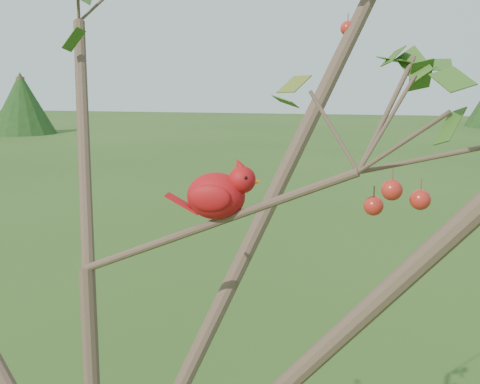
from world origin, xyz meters
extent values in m
sphere|color=#B02318|center=(0.58, 0.11, 2.12)|extent=(0.04, 0.04, 0.04)
sphere|color=#B02318|center=(0.67, 0.07, 2.15)|extent=(0.04, 0.04, 0.04)
sphere|color=#B02318|center=(0.49, 0.61, 2.51)|extent=(0.04, 0.04, 0.04)
sphere|color=#B02318|center=(0.61, 0.04, 2.17)|extent=(0.04, 0.04, 0.04)
ellipsoid|color=#B70F14|center=(0.26, 0.07, 2.14)|extent=(0.13, 0.10, 0.10)
sphere|color=#B70F14|center=(0.32, 0.08, 2.17)|extent=(0.06, 0.06, 0.06)
cone|color=#B70F14|center=(0.31, 0.08, 2.20)|extent=(0.04, 0.03, 0.04)
cone|color=#D85914|center=(0.35, 0.08, 2.17)|extent=(0.03, 0.02, 0.02)
ellipsoid|color=black|center=(0.34, 0.08, 2.17)|extent=(0.02, 0.03, 0.03)
cube|color=#B70F14|center=(0.19, 0.07, 2.12)|extent=(0.07, 0.03, 0.04)
ellipsoid|color=#B70F14|center=(0.26, 0.11, 2.14)|extent=(0.09, 0.03, 0.06)
ellipsoid|color=#B70F14|center=(0.26, 0.04, 2.14)|extent=(0.09, 0.03, 0.06)
cylinder|color=#3D2B21|center=(-14.47, 22.35, 1.22)|extent=(0.37, 0.37, 2.44)
cone|color=#193613|center=(-14.47, 22.35, 1.32)|extent=(2.85, 2.85, 2.64)
camera|label=1|loc=(0.58, -1.10, 2.37)|focal=45.00mm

